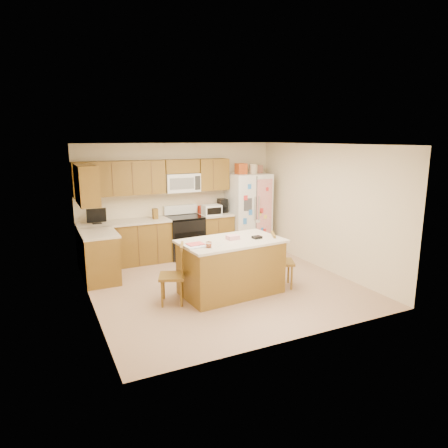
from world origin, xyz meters
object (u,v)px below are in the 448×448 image
refrigerator (248,211)px  windsor_chair_right (281,261)px  windsor_chair_left (173,276)px  windsor_chair_back (221,259)px  stove (185,236)px  island (231,266)px

refrigerator → windsor_chair_right: 2.54m
refrigerator → windsor_chair_left: (-2.62, -2.28, -0.46)m
windsor_chair_left → windsor_chair_back: size_ratio=1.08×
stove → windsor_chair_back: stove is taller
windsor_chair_left → windsor_chair_right: windsor_chair_right is taller
refrigerator → windsor_chair_right: refrigerator is taller
windsor_chair_back → refrigerator: bearing=48.3°
windsor_chair_right → island: bearing=173.6°
stove → refrigerator: refrigerator is taller
stove → windsor_chair_back: 1.75m
stove → windsor_chair_back: (0.07, -1.75, -0.05)m
refrigerator → island: (-1.60, -2.30, -0.45)m
stove → windsor_chair_left: (-1.05, -2.34, -0.01)m
island → windsor_chair_back: 0.63m
stove → refrigerator: bearing=-2.3°
refrigerator → windsor_chair_left: 3.50m
stove → windsor_chair_right: (0.90, -2.47, -0.01)m
island → windsor_chair_left: island is taller
windsor_chair_right → windsor_chair_left: bearing=176.3°
stove → refrigerator: (1.57, -0.06, 0.45)m
refrigerator → windsor_chair_right: (-0.67, -2.40, -0.46)m
windsor_chair_right → windsor_chair_back: bearing=139.1°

